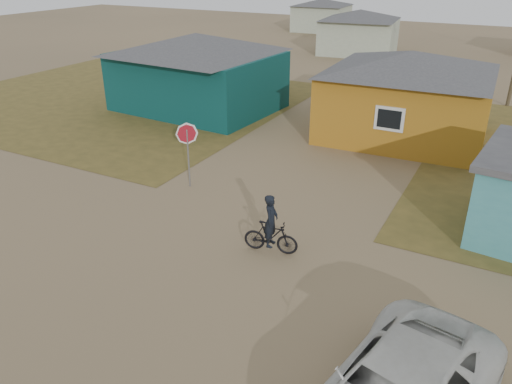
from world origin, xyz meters
TOP-DOWN VIEW (x-y plane):
  - ground at (0.00, 0.00)m, footprint 120.00×120.00m
  - grass_nw at (-14.00, 13.00)m, footprint 20.00×18.00m
  - house_teal at (-8.50, 13.50)m, footprint 8.93×7.08m
  - house_yellow at (2.50, 14.00)m, footprint 7.72×6.76m
  - house_pale_west at (-6.00, 34.00)m, footprint 7.04×6.15m
  - house_pale_north at (-14.00, 46.00)m, footprint 6.28×5.81m
  - stop_sign at (-3.02, 4.74)m, footprint 0.75×0.31m
  - cyclist at (1.56, 2.13)m, footprint 1.62×0.72m

SIDE VIEW (x-z plane):
  - ground at x=0.00m, z-range 0.00..0.00m
  - grass_nw at x=-14.00m, z-range 0.00..0.01m
  - cyclist at x=1.56m, z-range -0.24..1.53m
  - house_pale_north at x=-14.00m, z-range 0.05..3.45m
  - stop_sign at x=-3.02m, z-range 0.57..2.98m
  - house_pale_west at x=-6.00m, z-range 0.06..3.66m
  - house_yellow at x=2.50m, z-range 0.05..3.95m
  - house_teal at x=-8.50m, z-range 0.05..4.05m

